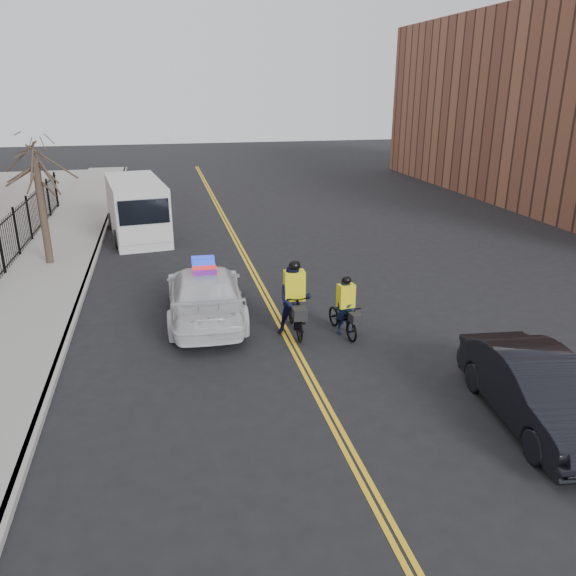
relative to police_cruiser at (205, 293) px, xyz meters
The scene contains 11 objects.
ground 4.10m from the police_cruiser, 58.42° to the right, with size 120.00×120.00×0.00m, color black.
center_line_left 5.07m from the police_cruiser, 66.13° to the left, with size 0.10×60.00×0.01m, color gold.
center_line_right 5.13m from the police_cruiser, 64.48° to the left, with size 0.10×60.00×0.01m, color gold.
sidewalk 7.11m from the police_cruiser, 139.70° to the left, with size 3.00×60.00×0.15m, color #98948F.
curb 6.05m from the police_cruiser, 130.41° to the left, with size 0.20×60.00×0.15m, color #98948F.
street_tree 9.00m from the police_cruiser, 129.88° to the left, with size 3.20×3.20×4.80m.
police_cruiser is the anchor object (origin of this frame).
dark_sedan 9.45m from the police_cruiser, 49.18° to the right, with size 1.57×4.49×1.48m, color black.
cargo_van 10.77m from the police_cruiser, 101.88° to the left, with size 3.08×6.46×2.60m.
cyclist_near 4.26m from the police_cruiser, 28.32° to the right, with size 0.85×1.82×1.72m.
cyclist_far 2.88m from the police_cruiser, 35.20° to the right, with size 1.00×2.16×2.16m.
Camera 1 is at (-3.14, -12.46, 6.61)m, focal length 35.00 mm.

